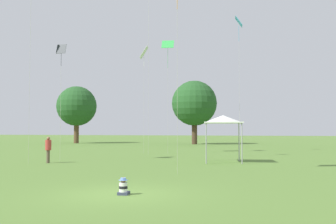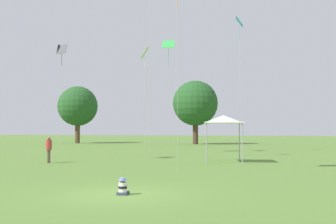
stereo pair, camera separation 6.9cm
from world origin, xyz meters
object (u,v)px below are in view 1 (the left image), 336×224
kite_0 (144,54)px  kite_5 (61,54)px  canopy_tent (223,120)px  distant_tree_2 (194,103)px  kite_8 (239,26)px  seated_toddler (123,187)px  distant_tree_1 (77,106)px  person_standing_1 (48,147)px  kite_2 (168,47)px

kite_0 → kite_5: size_ratio=1.22×
canopy_tent → kite_5: bearing=-167.7°
distant_tree_2 → kite_8: bearing=-70.0°
seated_toddler → kite_8: bearing=77.8°
kite_5 → distant_tree_2: distant_tree_2 is taller
kite_0 → distant_tree_1: bearing=-109.9°
kite_0 → kite_8: (9.06, -0.83, 1.84)m
kite_0 → kite_8: size_ratio=0.84×
person_standing_1 → distant_tree_1: distant_tree_1 is taller
canopy_tent → kite_2: (-6.50, 8.92, 7.26)m
canopy_tent → kite_2: bearing=126.0°
canopy_tent → kite_0: kite_0 is taller
person_standing_1 → kite_5: size_ratio=0.21×
canopy_tent → person_standing_1: bearing=-161.8°
kite_0 → kite_2: 2.40m
kite_5 → distant_tree_1: (-18.27, 35.25, -1.36)m
distant_tree_2 → kite_5: bearing=-93.1°
canopy_tent → kite_5: 12.33m
distant_tree_1 → seated_toddler: bearing=-59.3°
canopy_tent → distant_tree_2: size_ratio=0.32×
canopy_tent → kite_8: kite_8 is taller
canopy_tent → kite_2: kite_2 is taller
person_standing_1 → kite_5: bearing=18.2°
seated_toddler → kite_5: size_ratio=0.07×
canopy_tent → kite_5: (-11.14, -2.43, 4.70)m
distant_tree_1 → person_standing_1: bearing=-63.6°
seated_toddler → distant_tree_2: bearing=91.8°
person_standing_1 → kite_8: size_ratio=0.15×
kite_0 → kite_5: kite_0 is taller
kite_0 → kite_2: (2.15, 0.77, 0.74)m
kite_8 → kite_2: bearing=115.2°
seated_toddler → kite_5: kite_5 is taller
distant_tree_1 → kite_8: bearing=-40.5°
kite_5 → distant_tree_2: (1.97, 36.12, -1.19)m
kite_2 → distant_tree_2: (-2.68, 24.77, -3.75)m
person_standing_1 → kite_8: bearing=-22.8°
kite_8 → distant_tree_2: bearing=58.2°
seated_toddler → kite_0: 25.42m
person_standing_1 → distant_tree_2: size_ratio=0.18×
person_standing_1 → canopy_tent: 12.01m
kite_5 → distant_tree_1: bearing=160.5°
person_standing_1 → kite_0: size_ratio=0.17×
canopy_tent → distant_tree_2: (-9.18, 33.69, 3.51)m
kite_5 → distant_tree_1: size_ratio=0.86×
kite_0 → seated_toddler: bearing=47.7°
person_standing_1 → kite_5: kite_5 is taller
kite_2 → kite_5: 12.53m
canopy_tent → distant_tree_1: bearing=131.9°
seated_toddler → distant_tree_1: 55.23m
seated_toddler → distant_tree_1: (-27.99, 47.23, 6.02)m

